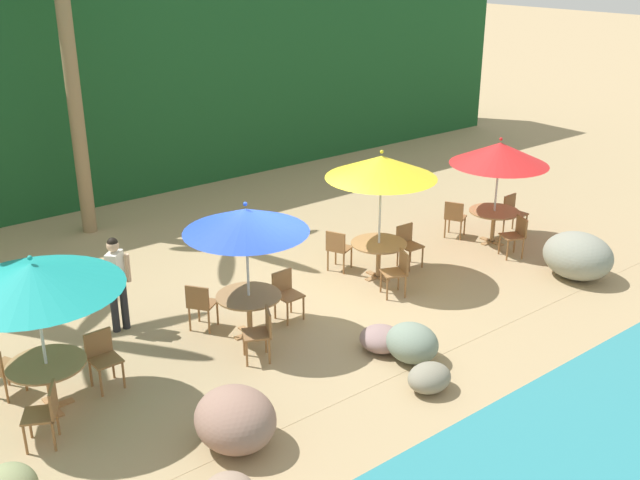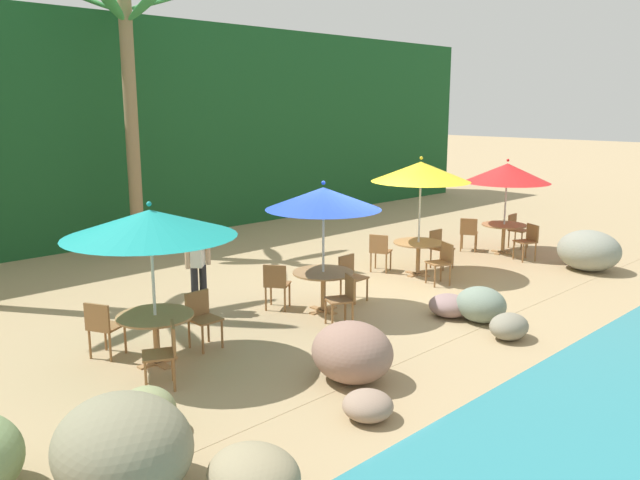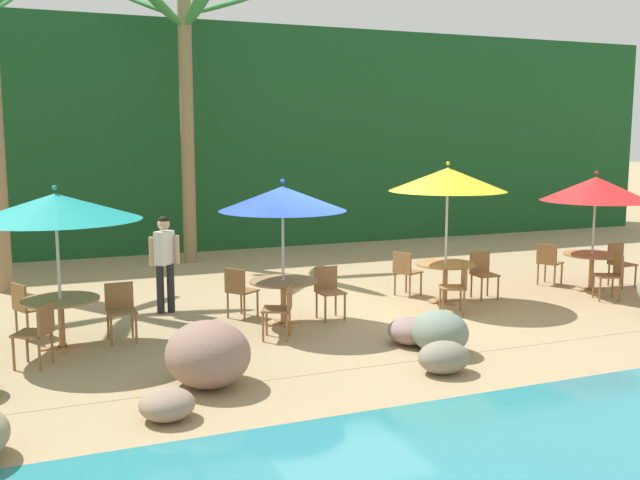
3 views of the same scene
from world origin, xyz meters
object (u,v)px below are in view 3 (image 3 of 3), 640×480
chair_teal_seaward (120,307)px  dining_table_red (592,260)px  dining_table_teal (61,307)px  umbrella_red (596,189)px  dining_table_blue (283,288)px  chair_blue_inland (239,289)px  waiter_in_white (165,257)px  chair_red_seaward (619,261)px  dining_table_yellow (445,270)px  chair_teal_left (38,330)px  umbrella_teal (55,207)px  chair_blue_seaward (328,288)px  umbrella_blue (283,199)px  chair_blue_left (282,306)px  umbrella_yellow (448,180)px  chair_yellow_seaward (482,271)px  chair_yellow_inland (405,270)px  palm_tree_second (186,82)px  chair_teal_inland (27,306)px  chair_red_inland (549,261)px  chair_yellow_left (458,285)px  chair_red_left (612,273)px

chair_teal_seaward → dining_table_red: bearing=0.8°
dining_table_teal → umbrella_red: size_ratio=0.46×
dining_table_blue → chair_blue_inland: chair_blue_inland is taller
waiter_in_white → chair_red_seaward: bearing=-7.6°
dining_table_yellow → chair_red_seaward: chair_red_seaward is taller
chair_teal_left → umbrella_teal: bearing=68.1°
dining_table_yellow → chair_teal_seaward: bearing=-176.8°
umbrella_red → waiter_in_white: (-8.18, 1.34, -1.04)m
dining_table_yellow → chair_teal_left: bearing=-170.1°
chair_blue_seaward → umbrella_blue: bearing=-171.9°
umbrella_teal → dining_table_red: size_ratio=2.19×
chair_blue_seaward → chair_blue_left: same height
chair_blue_inland → umbrella_yellow: umbrella_yellow is taller
umbrella_blue → chair_teal_left: bearing=-167.2°
dining_table_blue → chair_yellow_seaward: 4.17m
umbrella_teal → dining_table_teal: 1.45m
chair_yellow_seaward → chair_yellow_inland: bearing=151.9°
dining_table_blue → chair_yellow_seaward: bearing=5.9°
umbrella_red → palm_tree_second: 9.44m
chair_teal_inland → chair_teal_left: same height
umbrella_teal → umbrella_blue: 3.42m
chair_teal_inland → umbrella_blue: 4.23m
palm_tree_second → umbrella_blue: bearing=-88.5°
chair_yellow_seaward → palm_tree_second: 8.30m
chair_yellow_inland → palm_tree_second: bearing=119.8°
dining_table_teal → chair_red_inland: size_ratio=1.26×
chair_teal_inland → dining_table_blue: 3.93m
chair_yellow_left → chair_red_left: same height
chair_teal_seaward → umbrella_blue: (2.57, -0.05, 1.55)m
umbrella_teal → dining_table_yellow: size_ratio=2.19×
chair_blue_seaward → palm_tree_second: palm_tree_second is taller
chair_yellow_seaward → chair_yellow_inland: same height
umbrella_red → palm_tree_second: palm_tree_second is taller
umbrella_blue → dining_table_blue: (0.00, 0.00, -1.45)m
chair_yellow_seaward → umbrella_red: size_ratio=0.37×
dining_table_teal → umbrella_blue: bearing=0.9°
umbrella_red → waiter_in_white: 8.36m
dining_table_teal → waiter_in_white: bearing=41.5°
umbrella_yellow → chair_red_inland: umbrella_yellow is taller
umbrella_blue → waiter_in_white: 2.48m
chair_teal_left → chair_blue_inland: 3.51m
chair_teal_inland → umbrella_teal: bearing=-57.5°
chair_teal_inland → chair_red_left: same height
dining_table_red → waiter_in_white: waiter_in_white is taller
umbrella_blue → chair_red_seaward: bearing=2.5°
dining_table_teal → chair_red_left: bearing=-3.4°
chair_yellow_left → chair_red_seaward: (4.36, 0.76, 0.00)m
chair_teal_inland → chair_yellow_seaward: size_ratio=1.00×
umbrella_blue → chair_red_inland: umbrella_blue is taller
chair_blue_inland → chair_red_left: size_ratio=1.00×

